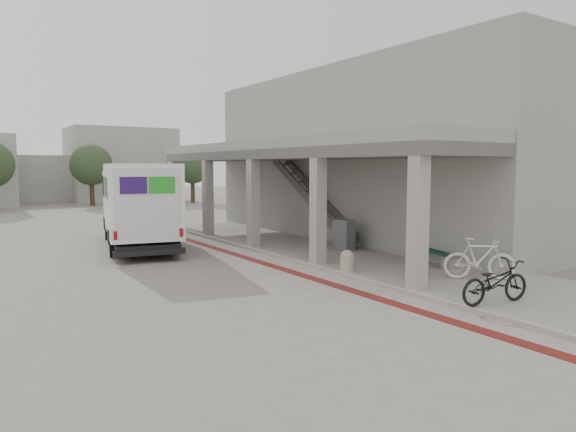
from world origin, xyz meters
TOP-DOWN VIEW (x-y plane):
  - ground at (0.00, 0.00)m, footprint 120.00×120.00m
  - bike_lane_stripe at (1.00, 2.00)m, footprint 0.35×40.00m
  - sidewalk at (4.00, 0.00)m, footprint 4.40×28.00m
  - transit_building at (6.83, 4.50)m, footprint 7.60×17.00m
  - distant_backdrop at (-2.84, 35.89)m, footprint 28.00×10.00m
  - tree_mid at (2.00, 30.00)m, footprint 3.20×3.20m
  - tree_right at (10.00, 29.00)m, footprint 3.20×3.20m
  - fedex_truck at (-1.27, 7.40)m, footprint 3.69×7.71m
  - bench at (4.90, -1.51)m, footprint 0.85×1.86m
  - bollard_near at (2.10, -0.90)m, footprint 0.40×0.40m
  - bollard_far at (2.82, -2.70)m, footprint 0.38×0.38m
  - utility_cabinet at (4.30, 1.92)m, footprint 0.60×0.73m
  - bicycle_black at (2.50, -5.35)m, footprint 1.88×0.91m
  - bicycle_cream at (4.26, -3.67)m, footprint 1.71×1.60m

SIDE VIEW (x-z plane):
  - ground at x=0.00m, z-range 0.00..0.00m
  - bike_lane_stripe at x=1.00m, z-range 0.00..0.01m
  - sidewalk at x=4.00m, z-range 0.00..0.12m
  - bollard_far at x=2.82m, z-range 0.12..0.69m
  - bollard_near at x=2.10m, z-range 0.12..0.72m
  - bench at x=4.90m, z-range 0.21..0.64m
  - bicycle_black at x=2.50m, z-range 0.12..1.07m
  - utility_cabinet at x=4.30m, z-range 0.12..1.21m
  - bicycle_cream at x=4.26m, z-range 0.12..1.22m
  - fedex_truck at x=-1.27m, z-range 0.10..3.26m
  - distant_backdrop at x=-2.84m, z-range -0.55..5.95m
  - tree_mid at x=2.00m, z-range 0.78..5.58m
  - tree_right at x=10.00m, z-range 0.78..5.58m
  - transit_building at x=6.83m, z-range -0.10..6.90m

